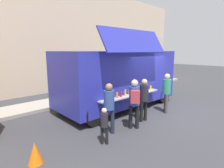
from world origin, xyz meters
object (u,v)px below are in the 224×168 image
child_near_queue (104,123)px  customer_mid_with_backpack (134,99)px  customer_front_ordering (144,96)px  traffic_cone_orange (35,153)px  trash_bin (129,83)px  customer_extra_browsing (167,90)px  customer_rear_waiting (109,104)px  food_truck_main (119,77)px

child_near_queue → customer_mid_with_backpack: bearing=-34.9°
customer_front_ordering → customer_mid_with_backpack: (-0.84, -0.21, 0.08)m
traffic_cone_orange → trash_bin: (8.35, 4.12, 0.22)m
traffic_cone_orange → customer_extra_browsing: 5.79m
customer_mid_with_backpack → traffic_cone_orange: bearing=128.9°
customer_rear_waiting → child_near_queue: (-0.59, -0.43, -0.35)m
customer_mid_with_backpack → customer_extra_browsing: 2.41m
trash_bin → customer_rear_waiting: customer_rear_waiting is taller
customer_extra_browsing → customer_mid_with_backpack: bearing=55.0°
trash_bin → customer_rear_waiting: 7.24m
trash_bin → customer_extra_browsing: 5.14m
trash_bin → customer_extra_browsing: size_ratio=0.56×
food_truck_main → customer_mid_with_backpack: 2.68m
food_truck_main → customer_rear_waiting: bearing=-140.3°
customer_mid_with_backpack → child_near_queue: size_ratio=1.59×
food_truck_main → customer_rear_waiting: (-2.35, -1.84, -0.48)m
trash_bin → customer_mid_with_backpack: customer_mid_with_backpack is taller
trash_bin → customer_rear_waiting: size_ratio=0.57×
food_truck_main → traffic_cone_orange: bearing=-157.9°
customer_mid_with_backpack → customer_extra_browsing: size_ratio=1.01×
trash_bin → traffic_cone_orange: bearing=-153.7°
traffic_cone_orange → customer_extra_browsing: customer_extra_browsing is taller
trash_bin → customer_front_ordering: customer_front_ordering is taller
customer_mid_with_backpack → trash_bin: bearing=-2.4°
trash_bin → customer_extra_browsing: customer_extra_browsing is taller
customer_rear_waiting → trash_bin: bearing=-6.8°
customer_rear_waiting → customer_extra_browsing: customer_extra_browsing is taller
customer_mid_with_backpack → child_near_queue: customer_mid_with_backpack is taller
trash_bin → food_truck_main: bearing=-146.8°
customer_rear_waiting → customer_extra_browsing: 3.28m
customer_front_ordering → child_near_queue: size_ratio=1.51×
customer_rear_waiting → customer_mid_with_backpack: bearing=-64.0°
trash_bin → customer_mid_with_backpack: bearing=-138.0°
customer_front_ordering → customer_rear_waiting: 1.72m
customer_front_ordering → customer_mid_with_backpack: size_ratio=0.95×
trash_bin → customer_mid_with_backpack: size_ratio=0.55×
customer_front_ordering → customer_extra_browsing: 1.56m
food_truck_main → customer_rear_waiting: size_ratio=3.53×
traffic_cone_orange → child_near_queue: (1.86, -0.47, 0.39)m
customer_extra_browsing → child_near_queue: (-3.87, -0.20, -0.38)m
customer_front_ordering → traffic_cone_orange: bearing=96.2°
customer_front_ordering → customer_rear_waiting: bearing=94.0°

